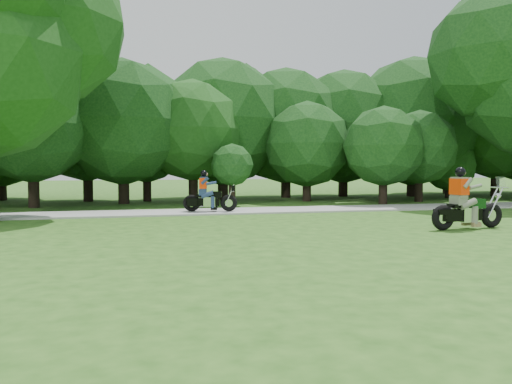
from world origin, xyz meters
name	(u,v)px	position (x,y,z in m)	size (l,w,h in m)	color
ground	(411,242)	(0.00, 0.00, 0.00)	(100.00, 100.00, 0.00)	#255017
walkway	(298,210)	(0.00, 8.00, 0.03)	(60.00, 2.20, 0.06)	#999994
tree_line	(265,128)	(0.48, 14.72, 3.64)	(39.81, 11.80, 7.67)	black
chopper_motorcycle	(465,206)	(2.56, 1.61, 0.62)	(2.35, 0.72, 1.68)	black
touring_motorcycle	(207,196)	(-3.51, 7.76, 0.60)	(1.94, 0.86, 1.48)	black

